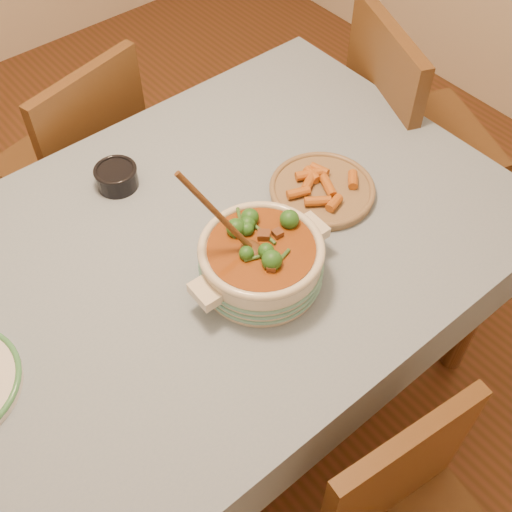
# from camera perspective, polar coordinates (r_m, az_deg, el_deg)

# --- Properties ---
(floor) EXTENTS (4.50, 4.50, 0.00)m
(floor) POSITION_cam_1_polar(r_m,az_deg,el_deg) (2.21, -4.15, -12.21)
(floor) COLOR #4F3016
(floor) RESTS_ON ground
(dining_table) EXTENTS (1.68, 1.08, 0.76)m
(dining_table) POSITION_cam_1_polar(r_m,az_deg,el_deg) (1.65, -5.43, -1.64)
(dining_table) COLOR brown
(dining_table) RESTS_ON floor
(stew_casserole) EXTENTS (0.36, 0.29, 0.34)m
(stew_casserole) POSITION_cam_1_polar(r_m,az_deg,el_deg) (1.47, 0.44, -0.26)
(stew_casserole) COLOR beige
(stew_casserole) RESTS_ON dining_table
(condiment_bowl) EXTENTS (0.15, 0.15, 0.06)m
(condiment_bowl) POSITION_cam_1_polar(r_m,az_deg,el_deg) (1.75, -12.31, 6.98)
(condiment_bowl) COLOR black
(condiment_bowl) RESTS_ON dining_table
(fried_plate) EXTENTS (0.35, 0.35, 0.05)m
(fried_plate) POSITION_cam_1_polar(r_m,az_deg,el_deg) (1.70, 5.91, 6.00)
(fried_plate) COLOR olive
(fried_plate) RESTS_ON dining_table
(chair_far) EXTENTS (0.49, 0.49, 0.88)m
(chair_far) POSITION_cam_1_polar(r_m,az_deg,el_deg) (2.27, -15.20, 8.41)
(chair_far) COLOR brown
(chair_far) RESTS_ON floor
(chair_right) EXTENTS (0.58, 0.58, 0.96)m
(chair_right) POSITION_cam_1_polar(r_m,az_deg,el_deg) (2.29, 12.98, 10.76)
(chair_right) COLOR brown
(chair_right) RESTS_ON floor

